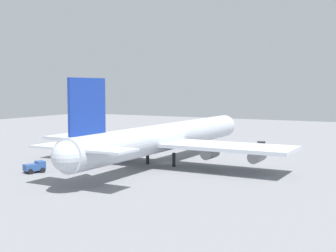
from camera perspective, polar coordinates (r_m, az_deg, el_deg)
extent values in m
plane|color=gray|center=(101.46, 0.00, -4.58)|extent=(282.66, 282.66, 0.00)
cylinder|color=silver|center=(100.68, 0.00, -1.32)|extent=(65.32, 5.84, 5.84)
sphere|color=silver|center=(130.11, 6.96, 0.04)|extent=(5.73, 5.73, 5.73)
sphere|color=silver|center=(74.00, -12.33, -3.67)|extent=(4.97, 4.97, 4.97)
cube|color=#19389E|center=(77.28, -9.88, 2.39)|extent=(9.14, 0.50, 9.35)
cube|color=silver|center=(73.99, -7.60, -2.92)|extent=(5.88, 8.76, 0.36)
cube|color=silver|center=(79.87, -13.02, -2.43)|extent=(5.88, 8.76, 0.36)
cube|color=silver|center=(91.50, 7.24, -2.54)|extent=(11.10, 26.42, 0.70)
cube|color=silver|center=(106.13, -7.95, -1.53)|extent=(11.10, 26.42, 0.70)
cylinder|color=gray|center=(94.13, 5.21, -3.28)|extent=(4.67, 2.45, 2.45)
cylinder|color=gray|center=(90.70, 10.89, -3.65)|extent=(4.67, 2.45, 2.45)
cylinder|color=gray|center=(104.82, -5.88, -2.45)|extent=(4.67, 2.45, 2.45)
cylinder|color=gray|center=(110.64, -10.05, -2.12)|extent=(4.67, 2.45, 2.45)
cylinder|color=black|center=(119.79, 4.84, -2.45)|extent=(0.70, 0.70, 2.88)
cylinder|color=black|center=(96.89, 0.73, -4.17)|extent=(0.70, 0.70, 2.88)
cylinder|color=black|center=(100.04, -2.52, -3.89)|extent=(0.70, 0.70, 2.88)
cube|color=#2D5193|center=(94.11, -15.44, -4.68)|extent=(2.24, 2.52, 1.67)
cube|color=#2D5193|center=(93.44, -16.55, -4.91)|extent=(3.01, 2.86, 1.22)
cylinder|color=black|center=(93.23, -15.14, -5.28)|extent=(1.02, 0.65, 0.99)
cylinder|color=black|center=(95.30, -15.67, -5.07)|extent=(1.02, 0.65, 0.99)
cylinder|color=black|center=(92.34, -16.54, -5.41)|extent=(1.02, 0.65, 0.99)
cylinder|color=black|center=(94.43, -17.04, -5.20)|extent=(1.02, 0.65, 0.99)
cube|color=#333338|center=(126.92, 11.40, -2.20)|extent=(2.23, 2.53, 1.51)
cube|color=#232328|center=(124.44, 11.38, -2.42)|extent=(3.84, 3.02, 1.18)
cylinder|color=black|center=(126.90, 11.92, -2.55)|extent=(1.05, 0.56, 1.01)
cylinder|color=black|center=(126.92, 10.87, -2.54)|extent=(1.05, 0.56, 1.01)
cylinder|color=black|center=(123.79, 11.91, -2.74)|extent=(1.05, 0.56, 1.01)
cylinder|color=black|center=(123.81, 10.84, -2.72)|extent=(1.05, 0.56, 1.01)
cube|color=#232328|center=(135.97, -2.74, -1.61)|extent=(1.33, 2.14, 1.89)
cube|color=#232328|center=(137.69, -2.35, -1.72)|extent=(2.70, 2.21, 1.01)
cylinder|color=black|center=(136.72, -3.13, -1.98)|extent=(0.79, 0.32, 0.78)
cylinder|color=black|center=(135.65, -2.29, -2.03)|extent=(0.79, 0.32, 0.78)
cylinder|color=black|center=(138.78, -2.65, -1.88)|extent=(0.79, 0.32, 0.78)
cylinder|color=black|center=(137.73, -1.83, -1.92)|extent=(0.79, 0.32, 0.78)
cone|color=orange|center=(129.65, 7.04, -2.37)|extent=(0.58, 0.58, 0.83)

